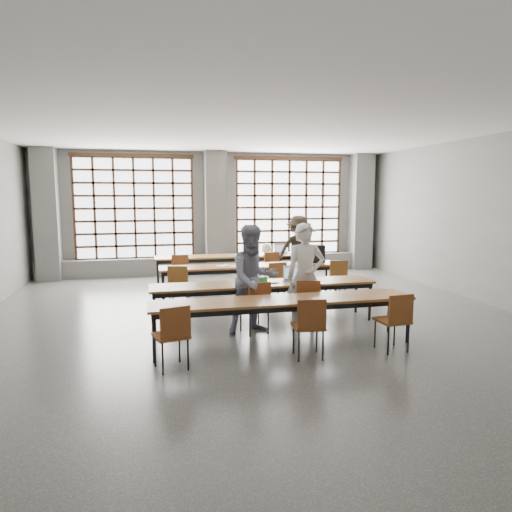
{
  "coord_description": "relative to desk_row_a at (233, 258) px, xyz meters",
  "views": [
    {
      "loc": [
        -1.8,
        -7.8,
        2.29
      ],
      "look_at": [
        0.08,
        0.4,
        1.15
      ],
      "focal_mm": 32.0,
      "sensor_mm": 36.0,
      "label": 1
    }
  ],
  "objects": [
    {
      "name": "desk_row_c",
      "position": [
        -0.11,
        -3.75,
        0.0
      ],
      "size": [
        4.0,
        0.7,
        0.73
      ],
      "color": "brown",
      "rests_on": "floor"
    },
    {
      "name": "plastic_bag",
      "position": [
        0.9,
        0.05,
        0.21
      ],
      "size": [
        0.29,
        0.25,
        0.29
      ],
      "primitive_type": "ellipsoid",
      "rotation": [
        0.0,
        0.0,
        0.17
      ],
      "color": "white",
      "rests_on": "desk_row_a"
    },
    {
      "name": "wall_back",
      "position": [
        -0.23,
        1.81,
        1.09
      ],
      "size": [
        10.0,
        0.0,
        10.0
      ],
      "primitive_type": "plane",
      "rotation": [
        1.57,
        0.0,
        0.0
      ],
      "color": "#62625F",
      "rests_on": "floor"
    },
    {
      "name": "chair_near_left",
      "position": [
        -1.81,
        -5.68,
        -0.13
      ],
      "size": [
        0.52,
        0.52,
        0.88
      ],
      "color": "maroon",
      "rests_on": "floor"
    },
    {
      "name": "column_right",
      "position": [
        4.27,
        1.53,
        1.09
      ],
      "size": [
        0.6,
        0.55,
        3.5
      ],
      "primitive_type": "cube",
      "color": "#5A5A57",
      "rests_on": "floor"
    },
    {
      "name": "floor",
      "position": [
        -0.23,
        -3.69,
        -0.66
      ],
      "size": [
        11.0,
        11.0,
        0.0
      ],
      "primitive_type": "plane",
      "color": "#484946",
      "rests_on": "ground"
    },
    {
      "name": "window_right",
      "position": [
        2.02,
        1.73,
        1.24
      ],
      "size": [
        3.32,
        0.12,
        3.0
      ],
      "color": "white",
      "rests_on": "wall_back"
    },
    {
      "name": "student_back",
      "position": [
        1.6,
        -0.5,
        0.21
      ],
      "size": [
        1.14,
        0.66,
        1.76
      ],
      "primitive_type": "imported",
      "rotation": [
        0.0,
        0.0,
        0.0
      ],
      "color": "black",
      "rests_on": "floor"
    },
    {
      "name": "chair_front_right",
      "position": [
        0.48,
        -4.38,
        -0.13
      ],
      "size": [
        0.48,
        0.48,
        0.88
      ],
      "color": "brown",
      "rests_on": "floor"
    },
    {
      "name": "chair_front_left",
      "position": [
        -0.39,
        -4.38,
        -0.13
      ],
      "size": [
        0.51,
        0.52,
        0.88
      ],
      "color": "brown",
      "rests_on": "floor"
    },
    {
      "name": "chair_mid_right",
      "position": [
        1.88,
        -2.33,
        -0.13
      ],
      "size": [
        0.44,
        0.45,
        0.88
      ],
      "color": "brown",
      "rests_on": "floor"
    },
    {
      "name": "column_mid",
      "position": [
        -0.23,
        1.53,
        1.09
      ],
      "size": [
        0.6,
        0.55,
        3.5
      ],
      "primitive_type": "cube",
      "color": "#5A5A57",
      "rests_on": "floor"
    },
    {
      "name": "paper_sheet_a",
      "position": [
        -0.52,
        -1.65,
        0.07
      ],
      "size": [
        0.36,
        0.33,
        0.0
      ],
      "primitive_type": "cube",
      "rotation": [
        0.0,
        0.0,
        0.52
      ],
      "color": "white",
      "rests_on": "desk_row_b"
    },
    {
      "name": "wall_front",
      "position": [
        -0.23,
        -9.19,
        1.09
      ],
      "size": [
        10.0,
        0.0,
        10.0
      ],
      "primitive_type": "plane",
      "rotation": [
        -1.57,
        0.0,
        0.0
      ],
      "color": "#62625F",
      "rests_on": "floor"
    },
    {
      "name": "window_left",
      "position": [
        -2.48,
        1.73,
        1.24
      ],
      "size": [
        3.32,
        0.12,
        3.0
      ],
      "color": "white",
      "rests_on": "wall_back"
    },
    {
      "name": "chair_near_mid",
      "position": [
        0.07,
        -5.68,
        -0.13
      ],
      "size": [
        0.46,
        0.46,
        0.88
      ],
      "color": "brown",
      "rests_on": "floor"
    },
    {
      "name": "green_box",
      "position": [
        -0.16,
        -3.67,
        0.11
      ],
      "size": [
        0.25,
        0.1,
        0.09
      ],
      "primitive_type": "cube",
      "rotation": [
        0.0,
        0.0,
        -0.02
      ],
      "color": "green",
      "rests_on": "desk_row_c"
    },
    {
      "name": "laptop_front",
      "position": [
        0.46,
        -3.65,
        0.13
      ],
      "size": [
        0.44,
        0.4,
        0.26
      ],
      "color": "#AAA9AE",
      "rests_on": "desk_row_c"
    },
    {
      "name": "chair_back_right",
      "position": [
        1.58,
        -0.63,
        -0.13
      ],
      "size": [
        0.49,
        0.49,
        0.88
      ],
      "color": "brown",
      "rests_on": "floor"
    },
    {
      "name": "red_pouch",
      "position": [
        -1.83,
        -5.6,
        -0.16
      ],
      "size": [
        0.21,
        0.12,
        0.06
      ],
      "primitive_type": "cube",
      "rotation": [
        0.0,
        0.0,
        0.23
      ],
      "color": "#B0152B",
      "rests_on": "chair_near_left"
    },
    {
      "name": "student_male",
      "position": [
        0.49,
        -4.25,
        0.24
      ],
      "size": [
        0.7,
        0.5,
        1.81
      ],
      "primitive_type": "imported",
      "rotation": [
        0.0,
        0.0,
        -0.11
      ],
      "color": "silver",
      "rests_on": "floor"
    },
    {
      "name": "chair_mid_centre",
      "position": [
        0.49,
        -2.33,
        -0.13
      ],
      "size": [
        0.46,
        0.47,
        0.88
      ],
      "color": "brown",
      "rests_on": "floor"
    },
    {
      "name": "mouse",
      "position": [
        0.84,
        -3.77,
        0.08
      ],
      "size": [
        0.11,
        0.1,
        0.04
      ],
      "primitive_type": "ellipsoid",
      "rotation": [
        0.0,
        0.0,
        -0.38
      ],
      "color": "white",
      "rests_on": "desk_row_c"
    },
    {
      "name": "sill_ledge",
      "position": [
        -0.23,
        1.61,
        -0.41
      ],
      "size": [
        9.8,
        0.35,
        0.5
      ],
      "primitive_type": "cube",
      "color": "#5A5A57",
      "rests_on": "floor"
    },
    {
      "name": "wall_right",
      "position": [
        4.77,
        -3.69,
        1.09
      ],
      "size": [
        0.0,
        11.0,
        11.0
      ],
      "primitive_type": "plane",
      "rotation": [
        1.57,
        0.0,
        -1.57
      ],
      "color": "#62625F",
      "rests_on": "floor"
    },
    {
      "name": "laptop_back",
      "position": [
        1.34,
        0.11,
        0.13
      ],
      "size": [
        0.42,
        0.38,
        0.26
      ],
      "color": "#B4B4B9",
      "rests_on": "desk_row_a"
    },
    {
      "name": "paper_sheet_b",
      "position": [
        -0.22,
        -1.75,
        0.07
      ],
      "size": [
        0.32,
        0.25,
        0.0
      ],
      "primitive_type": "cube",
      "rotation": [
        0.0,
        0.0,
        -0.13
      ],
      "color": "white",
      "rests_on": "desk_row_b"
    },
    {
      "name": "phone",
      "position": [
        0.07,
        -3.85,
        0.07
      ],
      "size": [
        0.14,
        0.11,
        0.01
      ],
      "primitive_type": "cube",
      "rotation": [
        0.0,
        0.0,
        0.41
      ],
      "color": "black",
      "rests_on": "desk_row_c"
    },
    {
      "name": "desk_row_d",
      "position": [
        -0.13,
        -5.05,
        0.0
      ],
      "size": [
        4.0,
        0.7,
        0.73
      ],
      "color": "brown",
      "rests_on": "floor"
    },
    {
      "name": "chair_mid_left",
      "position": [
        -1.53,
        -2.33,
        -0.13
      ],
      "size": [
        0.5,
        0.5,
        0.88
      ],
      "color": "brown",
      "rests_on": "floor"
    },
    {
      "name": "desk_row_b",
      "position": [
        0.08,
        -1.7,
        0.0
      ],
      "size": [
        4.0,
        0.7,
        0.73
      ],
      "color": "brown",
      "rests_on": "floor"
    },
    {
      "name": "student_female",
      "position": [
        -0.41,
        -4.25,
        0.23
      ],
      "size": [
        0.99,
        0.84,
        1.8
      ],
      "primitive_type": "imported",
      "rotation": [
        0.0,
        0.0,
        0.2
      ],
      "color": "navy",
      "rests_on": "floor"
    },
    {
      "name": "chair_back_mid",
      "position": [
        0.81,
        -0.63,
        -0.13
      ],
      "size": [
        0.48,
        0.49,
        0.88
      ],
      "color": "brown",
      "rests_on": "floor"
    },
    {
      "name": "desk_row_a",
      "position": [
        0.0,
        0.0,
        0.0
      ],
      "size": [
        4.0,
        0.7,
        0.73
      ],
      "color": "brown",
      "rests_on": "floor"
    },
    {
      "name": "chair_back_left",
      "position": [
        -1.4,
        -0.63,
        -0.13
      ],
      "size": [
        0.43,
        0.43,
        0.88
      ],
      "color": "brown",
      "rests_on": "floor"
    },
    {
      "name": "chair_near_right",
      "position": [
        1.38,
        -5.68,
        -0.13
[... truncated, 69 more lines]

